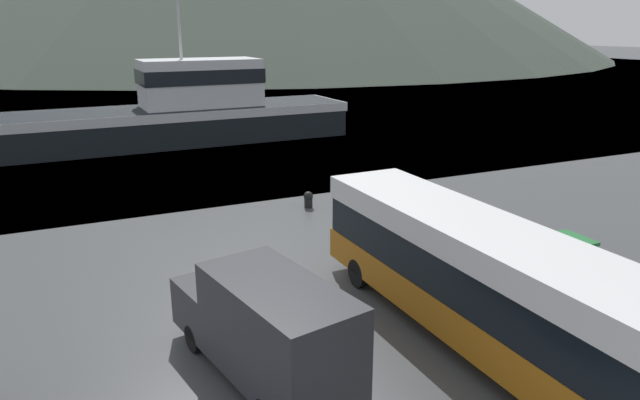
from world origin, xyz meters
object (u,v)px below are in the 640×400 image
storage_bin (566,256)px  fishing_boat (175,113)px  tour_bus (475,275)px  delivery_van (265,326)px

storage_bin → fishing_boat: bearing=104.4°
tour_bus → fishing_boat: fishing_boat is taller
tour_bus → fishing_boat: (-1.66, 29.69, 0.26)m
tour_bus → delivery_van: (-5.44, 0.52, -0.43)m
fishing_boat → tour_bus: bearing=-178.1°
fishing_boat → storage_bin: fishing_boat is taller
storage_bin → tour_bus: bearing=-160.3°
tour_bus → storage_bin: (5.45, 1.95, -1.17)m
tour_bus → delivery_van: bearing=173.6°
tour_bus → fishing_boat: bearing=92.2°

